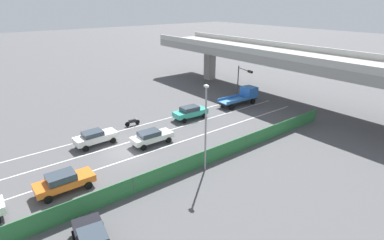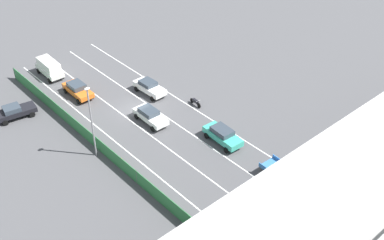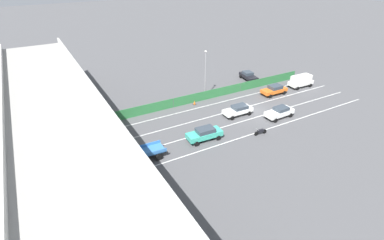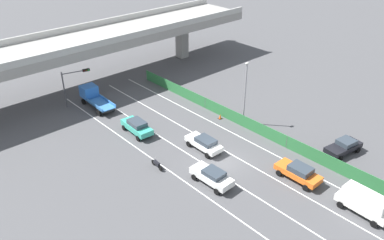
# 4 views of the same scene
# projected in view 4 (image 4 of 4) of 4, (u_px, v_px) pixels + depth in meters

# --- Properties ---
(ground_plane) EXTENTS (300.00, 300.00, 0.00)m
(ground_plane) POSITION_uv_depth(u_px,v_px,m) (223.00, 162.00, 41.52)
(ground_plane) COLOR #4C4C4F
(lane_line_left_edge) EXTENTS (0.14, 43.52, 0.01)m
(lane_line_left_edge) POSITION_uv_depth(u_px,v_px,m) (163.00, 166.00, 40.88)
(lane_line_left_edge) COLOR silver
(lane_line_left_edge) RESTS_ON ground
(lane_line_mid_left) EXTENTS (0.14, 43.52, 0.01)m
(lane_line_mid_left) POSITION_uv_depth(u_px,v_px,m) (188.00, 154.00, 42.92)
(lane_line_mid_left) COLOR silver
(lane_line_mid_left) RESTS_ON ground
(lane_line_mid_right) EXTENTS (0.14, 43.52, 0.01)m
(lane_line_mid_right) POSITION_uv_depth(u_px,v_px,m) (210.00, 142.00, 44.97)
(lane_line_mid_right) COLOR silver
(lane_line_mid_right) RESTS_ON ground
(lane_line_right_edge) EXTENTS (0.14, 43.52, 0.01)m
(lane_line_right_edge) POSITION_uv_depth(u_px,v_px,m) (231.00, 132.00, 47.01)
(lane_line_right_edge) COLOR silver
(lane_line_right_edge) RESTS_ON ground
(elevated_overpass) EXTENTS (56.66, 9.47, 8.10)m
(elevated_overpass) POSITION_uv_depth(u_px,v_px,m) (87.00, 43.00, 56.15)
(elevated_overpass) COLOR gray
(elevated_overpass) RESTS_ON ground
(green_fence) EXTENTS (0.10, 39.62, 1.55)m
(green_fence) POSITION_uv_depth(u_px,v_px,m) (242.00, 121.00, 47.86)
(green_fence) COLOR #2D753D
(green_fence) RESTS_ON ground
(car_taxi_teal) EXTENTS (2.17, 4.74, 1.69)m
(car_taxi_teal) POSITION_uv_depth(u_px,v_px,m) (137.00, 126.00, 46.34)
(car_taxi_teal) COLOR teal
(car_taxi_teal) RESTS_ON ground
(car_taxi_orange) EXTENTS (2.10, 4.64, 1.63)m
(car_taxi_orange) POSITION_uv_depth(u_px,v_px,m) (299.00, 172.00, 38.50)
(car_taxi_orange) COLOR orange
(car_taxi_orange) RESTS_ON ground
(car_hatchback_white) EXTENTS (2.08, 4.58, 1.60)m
(car_hatchback_white) POSITION_uv_depth(u_px,v_px,m) (212.00, 176.00, 37.96)
(car_hatchback_white) COLOR silver
(car_hatchback_white) RESTS_ON ground
(car_sedan_white) EXTENTS (2.05, 4.60, 1.55)m
(car_sedan_white) POSITION_uv_depth(u_px,v_px,m) (204.00, 143.00, 43.22)
(car_sedan_white) COLOR white
(car_sedan_white) RESTS_ON ground
(car_van_white) EXTENTS (2.18, 4.73, 2.17)m
(car_van_white) POSITION_uv_depth(u_px,v_px,m) (364.00, 202.00, 34.20)
(car_van_white) COLOR silver
(car_van_white) RESTS_ON ground
(flatbed_truck_blue) EXTENTS (2.46, 6.43, 2.44)m
(flatbed_truck_blue) POSITION_uv_depth(u_px,v_px,m) (93.00, 96.00, 52.78)
(flatbed_truck_blue) COLOR black
(flatbed_truck_blue) RESTS_ON ground
(motorcycle) EXTENTS (0.60, 1.95, 0.93)m
(motorcycle) POSITION_uv_depth(u_px,v_px,m) (157.00, 164.00, 40.43)
(motorcycle) COLOR black
(motorcycle) RESTS_ON ground
(parked_sedan_dark) EXTENTS (4.65, 2.57, 1.56)m
(parked_sedan_dark) POSITION_uv_depth(u_px,v_px,m) (344.00, 146.00, 42.68)
(parked_sedan_dark) COLOR black
(parked_sedan_dark) RESTS_ON ground
(traffic_light) EXTENTS (3.68, 1.21, 5.05)m
(traffic_light) POSITION_uv_depth(u_px,v_px,m) (73.00, 80.00, 51.55)
(traffic_light) COLOR #47474C
(traffic_light) RESTS_ON ground
(street_lamp) EXTENTS (0.60, 0.36, 8.10)m
(street_lamp) POSITION_uv_depth(u_px,v_px,m) (245.00, 88.00, 46.51)
(street_lamp) COLOR gray
(street_lamp) RESTS_ON ground
(traffic_cone) EXTENTS (0.47, 0.47, 0.67)m
(traffic_cone) POSITION_uv_depth(u_px,v_px,m) (220.00, 117.00, 49.73)
(traffic_cone) COLOR orange
(traffic_cone) RESTS_ON ground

